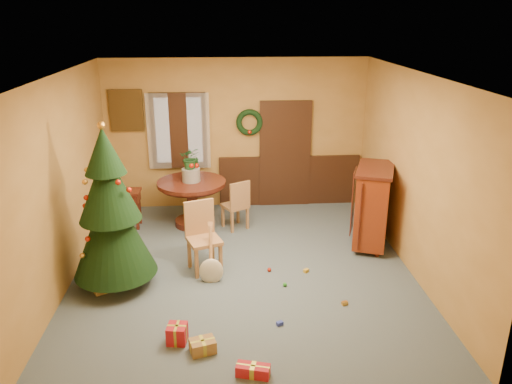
{
  "coord_description": "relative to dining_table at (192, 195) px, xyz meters",
  "views": [
    {
      "loc": [
        -0.27,
        -6.71,
        3.67
      ],
      "look_at": [
        0.22,
        0.4,
        1.1
      ],
      "focal_mm": 35.0,
      "sensor_mm": 36.0,
      "label": 1
    }
  ],
  "objects": [
    {
      "name": "toy_a",
      "position": [
        1.23,
        -3.22,
        -0.57
      ],
      "size": [
        0.09,
        0.08,
        0.05
      ],
      "primitive_type": "cube",
      "rotation": [
        0.0,
        0.0,
        0.44
      ],
      "color": "#2738AB",
      "rests_on": "floor"
    },
    {
      "name": "sideboard",
      "position": [
        2.99,
        -1.05,
        0.13
      ],
      "size": [
        0.89,
        1.18,
        1.35
      ],
      "color": "#551C09",
      "rests_on": "floor"
    },
    {
      "name": "toy_b",
      "position": [
        1.41,
        -2.3,
        -0.56
      ],
      "size": [
        0.06,
        0.06,
        0.06
      ],
      "primitive_type": "sphere",
      "color": "#248123",
      "rests_on": "floor"
    },
    {
      "name": "urn",
      "position": [
        0.0,
        0.0,
        0.37
      ],
      "size": [
        0.32,
        0.32,
        0.23
      ],
      "primitive_type": "cylinder",
      "color": "slate",
      "rests_on": "dining_table"
    },
    {
      "name": "guitar",
      "position": [
        0.37,
        -2.08,
        -0.18
      ],
      "size": [
        0.41,
        0.57,
        0.8
      ],
      "primitive_type": null,
      "rotation": [
        -0.49,
        0.0,
        -0.12
      ],
      "color": "beige",
      "rests_on": "floor"
    },
    {
      "name": "toy_e",
      "position": [
        2.15,
        -2.83,
        -0.57
      ],
      "size": [
        0.09,
        0.07,
        0.05
      ],
      "primitive_type": "cube",
      "rotation": [
        0.0,
        0.0,
        0.32
      ],
      "color": "gold",
      "rests_on": "floor"
    },
    {
      "name": "dining_table",
      "position": [
        0.0,
        0.0,
        0.0
      ],
      "size": [
        1.23,
        1.23,
        0.84
      ],
      "color": "#33130B",
      "rests_on": "floor"
    },
    {
      "name": "plant_stand",
      "position": [
        0.02,
        0.25,
        -0.07
      ],
      "size": [
        0.32,
        0.32,
        0.83
      ],
      "color": "#33130B",
      "rests_on": "floor"
    },
    {
      "name": "chair_far",
      "position": [
        0.8,
        -0.25,
        -0.1
      ],
      "size": [
        0.54,
        0.54,
        0.92
      ],
      "color": "olive",
      "rests_on": "floor"
    },
    {
      "name": "gift_a",
      "position": [
        0.29,
        -3.67,
        -0.51
      ],
      "size": [
        0.33,
        0.28,
        0.15
      ],
      "color": "brown",
      "rests_on": "floor"
    },
    {
      "name": "gift_b",
      "position": [
        -0.01,
        -3.47,
        -0.48
      ],
      "size": [
        0.25,
        0.25,
        0.23
      ],
      "color": "#A7161F",
      "rests_on": "floor"
    },
    {
      "name": "toy_c",
      "position": [
        1.78,
        -1.91,
        -0.57
      ],
      "size": [
        0.09,
        0.09,
        0.05
      ],
      "primitive_type": "cube",
      "rotation": [
        0.0,
        0.0,
        0.69
      ],
      "color": "gold",
      "rests_on": "floor"
    },
    {
      "name": "chair_near",
      "position": [
        0.24,
        -1.66,
        -0.02
      ],
      "size": [
        0.59,
        0.59,
        1.06
      ],
      "color": "olive",
      "rests_on": "floor"
    },
    {
      "name": "gift_c",
      "position": [
        -1.14,
        -2.25,
        -0.52
      ],
      "size": [
        0.32,
        0.29,
        0.14
      ],
      "color": "brown",
      "rests_on": "floor"
    },
    {
      "name": "christmas_tree",
      "position": [
        -0.97,
        -2.09,
        0.53
      ],
      "size": [
        1.15,
        1.15,
        2.37
      ],
      "color": "#382111",
      "rests_on": "floor"
    },
    {
      "name": "toy_d",
      "position": [
        1.23,
        -1.85,
        -0.56
      ],
      "size": [
        0.06,
        0.06,
        0.06
      ],
      "primitive_type": "sphere",
      "color": "red",
      "rests_on": "floor"
    },
    {
      "name": "gift_d",
      "position": [
        0.84,
        -4.11,
        -0.53
      ],
      "size": [
        0.39,
        0.24,
        0.13
      ],
      "color": "#A7161F",
      "rests_on": "floor"
    },
    {
      "name": "room_envelope",
      "position": [
        1.05,
        0.94,
        0.53
      ],
      "size": [
        5.5,
        5.5,
        5.5
      ],
      "color": "#3D4D59",
      "rests_on": "ground"
    },
    {
      "name": "writing_desk",
      "position": [
        -1.31,
        0.0,
        -0.07
      ],
      "size": [
        0.79,
        0.4,
        0.69
      ],
      "color": "#33130B",
      "rests_on": "floor"
    },
    {
      "name": "centerpiece_plant",
      "position": [
        0.0,
        0.0,
        0.69
      ],
      "size": [
        0.35,
        0.31,
        0.39
      ],
      "primitive_type": "imported",
      "color": "#1E4C23",
      "rests_on": "urn"
    },
    {
      "name": "stand_plant",
      "position": [
        0.02,
        0.25,
        0.44
      ],
      "size": [
        0.22,
        0.18,
        0.39
      ],
      "primitive_type": "imported",
      "rotation": [
        0.0,
        0.0,
        0.01
      ],
      "color": "#19471E",
      "rests_on": "plant_stand"
    }
  ]
}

